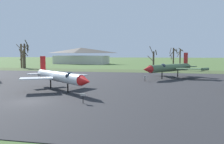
# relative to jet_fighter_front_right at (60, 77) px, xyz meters

# --- Properties ---
(ground_plane) EXTENTS (600.00, 600.00, 0.00)m
(ground_plane) POSITION_rel_jet_fighter_front_right_xyz_m (-0.11, -7.42, -2.02)
(ground_plane) COLOR #425B2D
(asphalt_apron) EXTENTS (84.30, 50.45, 0.05)m
(asphalt_apron) POSITION_rel_jet_fighter_front_right_xyz_m (-0.11, 7.71, -2.00)
(asphalt_apron) COLOR #28282B
(asphalt_apron) RESTS_ON ground
(grass_verge_strip) EXTENTS (144.30, 12.00, 0.06)m
(grass_verge_strip) POSITION_rel_jet_fighter_front_right_xyz_m (-0.11, 38.94, -1.99)
(grass_verge_strip) COLOR #3C4B28
(grass_verge_strip) RESTS_ON ground
(jet_fighter_front_right) EXTENTS (12.62, 11.17, 4.77)m
(jet_fighter_front_right) POSITION_rel_jet_fighter_front_right_xyz_m (0.00, 0.00, 0.00)
(jet_fighter_front_right) COLOR silver
(jet_fighter_front_right) RESTS_ON ground
(info_placard_front_right) EXTENTS (0.67, 0.34, 1.10)m
(info_placard_front_right) POSITION_rel_jet_fighter_front_right_xyz_m (5.68, -7.01, -1.31)
(info_placard_front_right) COLOR black
(info_placard_front_right) RESTS_ON ground
(jet_fighter_rear_center) EXTENTS (13.31, 14.56, 5.39)m
(jet_fighter_rear_center) POSITION_rel_jet_fighter_front_right_xyz_m (15.47, 20.21, 0.22)
(jet_fighter_rear_center) COLOR #4C6B47
(jet_fighter_rear_center) RESTS_ON ground
(info_placard_rear_center) EXTENTS (0.55, 0.32, 1.07)m
(info_placard_rear_center) POSITION_rel_jet_fighter_front_right_xyz_m (10.79, 13.22, -1.36)
(info_placard_rear_center) COLOR black
(info_placard_rear_center) RESTS_ON ground
(bare_tree_far_left) EXTENTS (2.73, 2.77, 8.73)m
(bare_tree_far_left) POSITION_rel_jet_fighter_front_right_xyz_m (-35.77, 46.28, 2.76)
(bare_tree_far_left) COLOR brown
(bare_tree_far_left) RESTS_ON ground
(bare_tree_left_of_center) EXTENTS (2.13, 3.37, 10.13)m
(bare_tree_left_of_center) POSITION_rel_jet_fighter_front_right_xyz_m (-34.04, 46.02, 3.11)
(bare_tree_left_of_center) COLOR #42382D
(bare_tree_left_of_center) RESTS_ON ground
(bare_tree_center) EXTENTS (2.87, 2.70, 8.29)m
(bare_tree_center) POSITION_rel_jet_fighter_front_right_xyz_m (-33.10, 43.10, 1.77)
(bare_tree_center) COLOR brown
(bare_tree_center) RESTS_ON ground
(bare_tree_right_of_center) EXTENTS (2.99, 2.63, 7.44)m
(bare_tree_right_of_center) POSITION_rel_jet_fighter_front_right_xyz_m (11.60, 42.07, 1.28)
(bare_tree_right_of_center) COLOR #42382D
(bare_tree_right_of_center) RESTS_ON ground
(bare_tree_far_right) EXTENTS (2.58, 2.53, 7.11)m
(bare_tree_far_right) POSITION_rel_jet_fighter_front_right_xyz_m (17.80, 47.51, 1.98)
(bare_tree_far_right) COLOR #42382D
(bare_tree_far_right) RESTS_ON ground
(bare_tree_backdrop_extra) EXTENTS (1.94, 2.00, 6.96)m
(bare_tree_backdrop_extra) POSITION_rel_jet_fighter_front_right_xyz_m (19.65, 44.85, 1.66)
(bare_tree_backdrop_extra) COLOR brown
(bare_tree_backdrop_extra) RESTS_ON ground
(visitor_building) EXTENTS (29.62, 14.66, 8.26)m
(visitor_building) POSITION_rel_jet_fighter_front_right_xyz_m (-25.90, 83.54, 2.08)
(visitor_building) COLOR beige
(visitor_building) RESTS_ON ground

